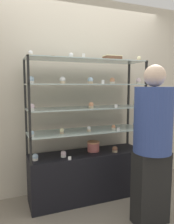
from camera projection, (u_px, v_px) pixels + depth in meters
name	position (u px, v px, depth m)	size (l,w,h in m)	color
ground_plane	(87.00, 197.00, 2.83)	(20.00, 20.00, 0.00)	gray
back_wall	(78.00, 95.00, 3.00)	(8.00, 0.05, 2.60)	beige
display_base	(87.00, 175.00, 2.79)	(1.45, 0.42, 0.59)	black
display_riser_lower	(87.00, 132.00, 2.73)	(1.45, 0.42, 0.29)	black
display_riser_middle	(87.00, 109.00, 2.69)	(1.45, 0.42, 0.29)	black
display_riser_upper	(87.00, 85.00, 2.66)	(1.45, 0.42, 0.29)	black
display_riser_top	(87.00, 61.00, 2.62)	(1.45, 0.42, 0.29)	black
layer_cake_centerpiece	(93.00, 146.00, 2.81)	(0.16, 0.16, 0.13)	#C66660
sheet_cake_frosted	(112.00, 58.00, 2.68)	(0.21, 0.14, 0.06)	brown
cupcake_0	(35.00, 157.00, 2.47)	(0.07, 0.07, 0.08)	white
cupcake_1	(63.00, 154.00, 2.58)	(0.07, 0.07, 0.08)	white
cupcake_2	(115.00, 149.00, 2.77)	(0.07, 0.07, 0.08)	#CCB28C
cupcake_3	(135.00, 146.00, 2.94)	(0.07, 0.07, 0.08)	#CCB28C
price_tag_0	(70.00, 158.00, 2.48)	(0.04, 0.00, 0.04)	white
cupcake_4	(32.00, 134.00, 2.39)	(0.05, 0.05, 0.06)	white
cupcake_5	(62.00, 131.00, 2.53)	(0.05, 0.05, 0.06)	#CCB28C
cupcake_6	(89.00, 129.00, 2.66)	(0.05, 0.05, 0.06)	#CCB28C
cupcake_7	(114.00, 127.00, 2.75)	(0.05, 0.05, 0.06)	beige
cupcake_8	(135.00, 125.00, 2.93)	(0.05, 0.05, 0.06)	#CCB28C
price_tag_1	(119.00, 129.00, 2.67)	(0.04, 0.00, 0.04)	white
cupcake_9	(32.00, 107.00, 2.35)	(0.06, 0.06, 0.07)	white
cupcake_10	(91.00, 105.00, 2.59)	(0.06, 0.06, 0.07)	#CCB28C
cupcake_11	(136.00, 103.00, 2.87)	(0.06, 0.06, 0.07)	white
price_tag_2	(116.00, 106.00, 2.62)	(0.04, 0.00, 0.04)	white
cupcake_12	(31.00, 80.00, 2.33)	(0.06, 0.06, 0.08)	white
cupcake_13	(63.00, 80.00, 2.43)	(0.06, 0.06, 0.08)	#CCB28C
cupcake_14	(90.00, 81.00, 2.57)	(0.06, 0.06, 0.08)	#CCB28C
cupcake_15	(112.00, 81.00, 2.72)	(0.06, 0.06, 0.08)	beige
cupcake_16	(138.00, 81.00, 2.81)	(0.06, 0.06, 0.08)	beige
price_tag_3	(103.00, 82.00, 2.52)	(0.04, 0.00, 0.04)	white
cupcake_17	(30.00, 54.00, 2.32)	(0.05, 0.05, 0.06)	#CCB28C
cupcake_18	(71.00, 56.00, 2.49)	(0.05, 0.05, 0.06)	white
cupcake_19	(139.00, 59.00, 2.77)	(0.05, 0.05, 0.06)	#CCB28C
price_tag_4	(84.00, 55.00, 2.40)	(0.04, 0.00, 0.04)	white
donut_glazed	(52.00, 57.00, 2.51)	(0.12, 0.12, 0.03)	brown
customer_figure	(152.00, 141.00, 2.21)	(0.38, 0.38, 1.64)	black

